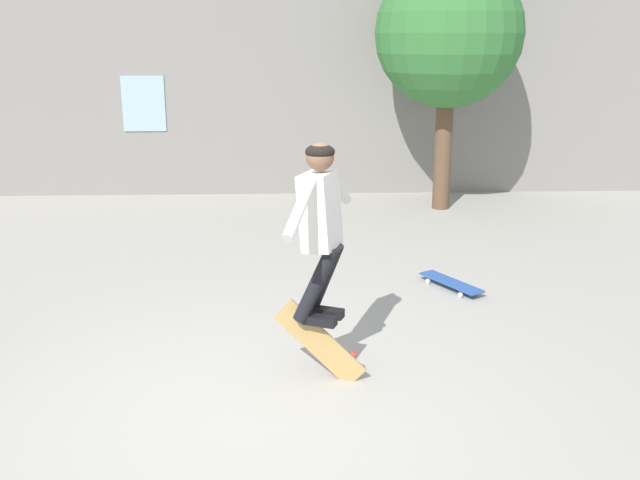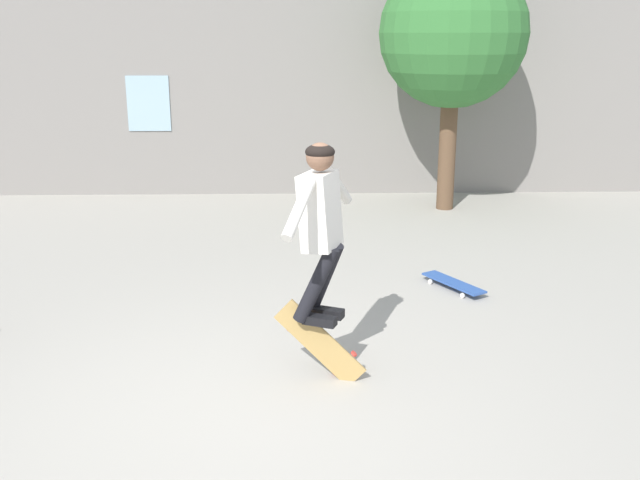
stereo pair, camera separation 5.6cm
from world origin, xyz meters
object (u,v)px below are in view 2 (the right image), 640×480
skater (320,218)px  skateboard_resting (453,283)px  tree_right (453,34)px  skateboard_flipping (320,343)px

skater → skateboard_resting: (1.48, 1.96, -1.23)m
tree_right → skateboard_flipping: (-2.11, -5.66, -2.34)m
tree_right → skateboard_resting: 4.51m
tree_right → skateboard_resting: tree_right is taller
tree_right → skater: 6.15m
skateboard_flipping → skateboard_resting: size_ratio=0.91×
skateboard_flipping → skateboard_resting: bearing=68.4°
tree_right → skateboard_flipping: tree_right is taller
skater → skateboard_resting: bearing=75.8°
skater → tree_right: bearing=92.4°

